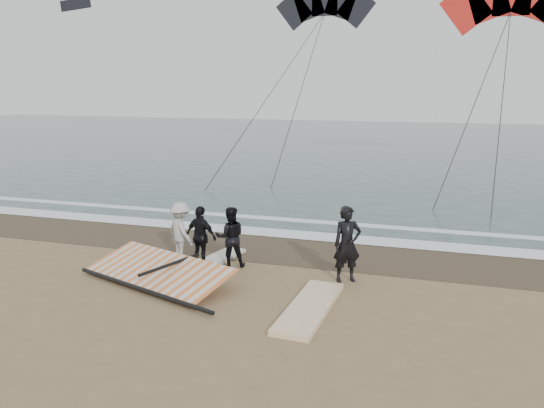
{
  "coord_description": "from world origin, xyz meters",
  "views": [
    {
      "loc": [
        3.54,
        -9.11,
        4.42
      ],
      "look_at": [
        -0.18,
        3.0,
        1.6
      ],
      "focal_mm": 35.0,
      "sensor_mm": 36.0,
      "label": 1
    }
  ],
  "objects_px": {
    "board_cream": "(215,260)",
    "sail_rig": "(160,271)",
    "man_main": "(347,244)",
    "board_white": "(310,307)"
  },
  "relations": [
    {
      "from": "board_white",
      "to": "sail_rig",
      "type": "bearing_deg",
      "value": 173.02
    },
    {
      "from": "board_cream",
      "to": "sail_rig",
      "type": "distance_m",
      "value": 1.73
    },
    {
      "from": "man_main",
      "to": "board_white",
      "type": "height_order",
      "value": "man_main"
    },
    {
      "from": "board_white",
      "to": "board_cream",
      "type": "bearing_deg",
      "value": 146.78
    },
    {
      "from": "man_main",
      "to": "board_white",
      "type": "bearing_deg",
      "value": -130.92
    },
    {
      "from": "sail_rig",
      "to": "board_cream",
      "type": "bearing_deg",
      "value": 65.27
    },
    {
      "from": "board_white",
      "to": "board_cream",
      "type": "distance_m",
      "value": 3.77
    },
    {
      "from": "board_cream",
      "to": "board_white",
      "type": "bearing_deg",
      "value": -23.23
    },
    {
      "from": "board_white",
      "to": "board_cream",
      "type": "height_order",
      "value": "board_white"
    },
    {
      "from": "board_cream",
      "to": "man_main",
      "type": "bearing_deg",
      "value": 6.95
    }
  ]
}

